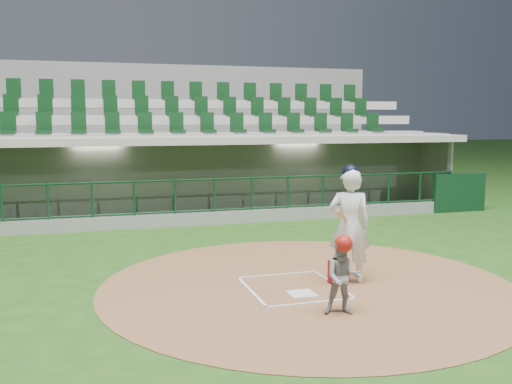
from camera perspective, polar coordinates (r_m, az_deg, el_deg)
ground at (r=10.17m, az=3.17°, el=-9.12°), size 120.00×120.00×0.00m
dirt_circle at (r=10.09m, az=5.18°, el=-9.24°), size 7.20×7.20×0.01m
home_plate at (r=9.53m, az=4.61°, el=-10.12°), size 0.43×0.43×0.02m
batter_box_chalk at (r=9.89m, az=3.76°, el=-9.49°), size 1.55×1.80×0.01m
dugout_structure at (r=17.44m, az=-5.37°, el=0.97°), size 16.40×3.70×3.00m
seating_deck at (r=20.40m, az=-7.23°, el=3.16°), size 17.00×6.72×5.15m
batter at (r=10.10m, az=9.31°, el=-3.23°), size 0.97×1.00×2.09m
catcher at (r=8.54m, az=8.68°, el=-8.22°), size 0.64×0.56×1.19m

